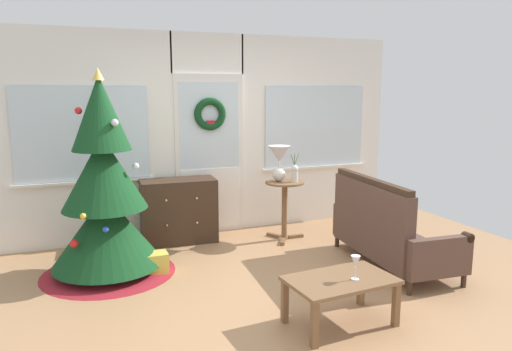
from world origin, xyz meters
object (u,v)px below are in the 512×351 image
object	(u,v)px
settee_sofa	(386,231)
coffee_table	(341,285)
dresser_cabinet	(179,211)
table_lamp	(279,158)
flower_vase	(294,172)
christmas_tree	(105,203)
wine_glass	(356,262)
gift_box	(157,263)
side_table	(285,199)

from	to	relation	value
settee_sofa	coffee_table	distance (m)	1.48
dresser_cabinet	coffee_table	xyz separation A→B (m)	(0.71, -2.58, -0.06)
table_lamp	flower_vase	size ratio (longest dim) A/B	1.26
christmas_tree	wine_glass	xyz separation A→B (m)	(1.71, -1.88, -0.21)
flower_vase	coffee_table	size ratio (longest dim) A/B	0.40
christmas_tree	table_lamp	distance (m)	2.14
christmas_tree	coffee_table	world-z (taller)	christmas_tree
christmas_tree	wine_glass	distance (m)	2.55
gift_box	dresser_cabinet	bearing A→B (deg)	64.87
settee_sofa	gift_box	distance (m)	2.41
christmas_tree	settee_sofa	size ratio (longest dim) A/B	1.27
dresser_cabinet	side_table	world-z (taller)	dresser_cabinet
christmas_tree	side_table	world-z (taller)	christmas_tree
dresser_cabinet	gift_box	bearing A→B (deg)	-115.13
table_lamp	flower_vase	xyz separation A→B (m)	(0.16, -0.10, -0.17)
christmas_tree	settee_sofa	distance (m)	2.91
settee_sofa	table_lamp	xyz separation A→B (m)	(-0.67, 1.27, 0.65)
settee_sofa	flower_vase	size ratio (longest dim) A/B	4.62
christmas_tree	dresser_cabinet	xyz separation A→B (m)	(0.91, 0.76, -0.35)
coffee_table	wine_glass	size ratio (longest dim) A/B	4.49
side_table	settee_sofa	bearing A→B (deg)	-63.72
dresser_cabinet	settee_sofa	bearing A→B (deg)	-41.42
table_lamp	coffee_table	world-z (taller)	table_lamp
settee_sofa	side_table	world-z (taller)	settee_sofa
settee_sofa	wine_glass	world-z (taller)	settee_sofa
dresser_cabinet	side_table	size ratio (longest dim) A/B	1.25
side_table	dresser_cabinet	bearing A→B (deg)	162.01
christmas_tree	side_table	bearing A→B (deg)	9.52
settee_sofa	coffee_table	size ratio (longest dim) A/B	1.85
coffee_table	wine_glass	distance (m)	0.23
table_lamp	coffee_table	size ratio (longest dim) A/B	0.50
dresser_cabinet	settee_sofa	xyz separation A→B (m)	(1.85, -1.63, -0.01)
table_lamp	christmas_tree	bearing A→B (deg)	-169.15
dresser_cabinet	wine_glass	size ratio (longest dim) A/B	4.73
christmas_tree	dresser_cabinet	distance (m)	1.24
gift_box	wine_glass	bearing A→B (deg)	-53.42
table_lamp	gift_box	xyz separation A→B (m)	(-1.63, -0.59, -0.92)
dresser_cabinet	side_table	xyz separation A→B (m)	(1.24, -0.40, 0.13)
side_table	coffee_table	world-z (taller)	side_table
christmas_tree	flower_vase	world-z (taller)	christmas_tree
side_table	table_lamp	bearing A→B (deg)	146.31
dresser_cabinet	table_lamp	distance (m)	1.39
settee_sofa	side_table	xyz separation A→B (m)	(-0.61, 1.23, 0.15)
table_lamp	gift_box	bearing A→B (deg)	-159.99
wine_glass	gift_box	distance (m)	2.14
flower_vase	gift_box	size ratio (longest dim) A/B	1.61
coffee_table	table_lamp	bearing A→B (deg)	78.12
christmas_tree	side_table	distance (m)	2.19
christmas_tree	table_lamp	world-z (taller)	christmas_tree
christmas_tree	side_table	size ratio (longest dim) A/B	2.79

